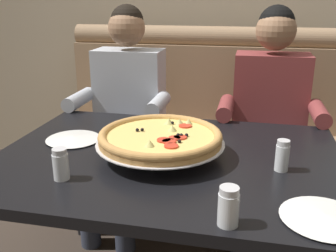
{
  "coord_description": "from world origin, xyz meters",
  "views": [
    {
      "loc": [
        0.29,
        -1.35,
        1.31
      ],
      "look_at": [
        -0.01,
        0.03,
        0.83
      ],
      "focal_mm": 40.85,
      "sensor_mm": 36.0,
      "label": 1
    }
  ],
  "objects_px": {
    "diner_left": "(125,106)",
    "plate_near_right": "(324,216)",
    "shaker_pepper_flakes": "(61,166)",
    "shaker_parmesan": "(282,158)",
    "booth_bench": "(199,145)",
    "pizza": "(161,137)",
    "shaker_oregano": "(228,209)",
    "diner_right": "(270,114)",
    "plate_near_left": "(73,138)",
    "dining_table": "(168,173)"
  },
  "relations": [
    {
      "from": "booth_bench",
      "to": "pizza",
      "type": "xyz_separation_m",
      "value": [
        -0.03,
        -0.98,
        0.4
      ]
    },
    {
      "from": "shaker_parmesan",
      "to": "plate_near_right",
      "type": "relative_size",
      "value": 0.47
    },
    {
      "from": "dining_table",
      "to": "diner_left",
      "type": "height_order",
      "value": "diner_left"
    },
    {
      "from": "plate_near_left",
      "to": "plate_near_right",
      "type": "distance_m",
      "value": 1.05
    },
    {
      "from": "shaker_parmesan",
      "to": "shaker_oregano",
      "type": "bearing_deg",
      "value": -112.84
    },
    {
      "from": "diner_left",
      "to": "plate_near_left",
      "type": "bearing_deg",
      "value": -92.32
    },
    {
      "from": "dining_table",
      "to": "shaker_oregano",
      "type": "relative_size",
      "value": 11.91
    },
    {
      "from": "pizza",
      "to": "shaker_pepper_flakes",
      "type": "height_order",
      "value": "same"
    },
    {
      "from": "shaker_oregano",
      "to": "plate_near_right",
      "type": "height_order",
      "value": "shaker_oregano"
    },
    {
      "from": "shaker_pepper_flakes",
      "to": "shaker_parmesan",
      "type": "distance_m",
      "value": 0.77
    },
    {
      "from": "booth_bench",
      "to": "plate_near_left",
      "type": "relative_size",
      "value": 7.84
    },
    {
      "from": "shaker_pepper_flakes",
      "to": "shaker_parmesan",
      "type": "relative_size",
      "value": 0.97
    },
    {
      "from": "dining_table",
      "to": "diner_right",
      "type": "distance_m",
      "value": 0.81
    },
    {
      "from": "booth_bench",
      "to": "plate_near_right",
      "type": "xyz_separation_m",
      "value": [
        0.52,
        -1.32,
        0.34
      ]
    },
    {
      "from": "diner_right",
      "to": "pizza",
      "type": "relative_size",
      "value": 2.58
    },
    {
      "from": "plate_near_left",
      "to": "plate_near_right",
      "type": "xyz_separation_m",
      "value": [
        0.95,
        -0.43,
        0.0
      ]
    },
    {
      "from": "shaker_oregano",
      "to": "booth_bench",
      "type": "bearing_deg",
      "value": 100.54
    },
    {
      "from": "diner_right",
      "to": "shaker_pepper_flakes",
      "type": "height_order",
      "value": "diner_right"
    },
    {
      "from": "shaker_oregano",
      "to": "shaker_parmesan",
      "type": "bearing_deg",
      "value": 67.16
    },
    {
      "from": "diner_right",
      "to": "shaker_parmesan",
      "type": "bearing_deg",
      "value": -89.04
    },
    {
      "from": "diner_left",
      "to": "pizza",
      "type": "height_order",
      "value": "diner_left"
    },
    {
      "from": "pizza",
      "to": "shaker_pepper_flakes",
      "type": "bearing_deg",
      "value": -136.95
    },
    {
      "from": "diner_left",
      "to": "pizza",
      "type": "bearing_deg",
      "value": -61.57
    },
    {
      "from": "diner_right",
      "to": "plate_near_left",
      "type": "height_order",
      "value": "diner_right"
    },
    {
      "from": "booth_bench",
      "to": "diner_right",
      "type": "distance_m",
      "value": 0.58
    },
    {
      "from": "shaker_parmesan",
      "to": "diner_right",
      "type": "bearing_deg",
      "value": 90.96
    },
    {
      "from": "diner_right",
      "to": "shaker_oregano",
      "type": "height_order",
      "value": "diner_right"
    },
    {
      "from": "shaker_oregano",
      "to": "shaker_parmesan",
      "type": "xyz_separation_m",
      "value": [
        0.16,
        0.39,
        0.0
      ]
    },
    {
      "from": "diner_right",
      "to": "pizza",
      "type": "bearing_deg",
      "value": -121.62
    },
    {
      "from": "booth_bench",
      "to": "pizza",
      "type": "height_order",
      "value": "booth_bench"
    },
    {
      "from": "pizza",
      "to": "shaker_parmesan",
      "type": "relative_size",
      "value": 4.32
    },
    {
      "from": "diner_left",
      "to": "plate_near_right",
      "type": "bearing_deg",
      "value": -48.45
    },
    {
      "from": "shaker_oregano",
      "to": "plate_near_left",
      "type": "distance_m",
      "value": 0.86
    },
    {
      "from": "plate_near_right",
      "to": "dining_table",
      "type": "bearing_deg",
      "value": 145.82
    },
    {
      "from": "diner_right",
      "to": "diner_left",
      "type": "bearing_deg",
      "value": 180.0
    },
    {
      "from": "booth_bench",
      "to": "plate_near_right",
      "type": "distance_m",
      "value": 1.45
    },
    {
      "from": "dining_table",
      "to": "plate_near_left",
      "type": "xyz_separation_m",
      "value": [
        -0.44,
        0.08,
        0.09
      ]
    },
    {
      "from": "diner_right",
      "to": "pizza",
      "type": "height_order",
      "value": "diner_right"
    },
    {
      "from": "dining_table",
      "to": "pizza",
      "type": "height_order",
      "value": "pizza"
    },
    {
      "from": "shaker_oregano",
      "to": "plate_near_right",
      "type": "xyz_separation_m",
      "value": [
        0.26,
        0.08,
        -0.04
      ]
    },
    {
      "from": "booth_bench",
      "to": "plate_near_right",
      "type": "height_order",
      "value": "booth_bench"
    },
    {
      "from": "diner_right",
      "to": "plate_near_left",
      "type": "xyz_separation_m",
      "value": [
        -0.85,
        -0.62,
        0.02
      ]
    },
    {
      "from": "shaker_parmesan",
      "to": "booth_bench",
      "type": "bearing_deg",
      "value": 112.71
    },
    {
      "from": "shaker_parmesan",
      "to": "plate_near_right",
      "type": "height_order",
      "value": "shaker_parmesan"
    },
    {
      "from": "booth_bench",
      "to": "shaker_pepper_flakes",
      "type": "height_order",
      "value": "booth_bench"
    },
    {
      "from": "dining_table",
      "to": "shaker_oregano",
      "type": "distance_m",
      "value": 0.52
    },
    {
      "from": "diner_left",
      "to": "shaker_oregano",
      "type": "height_order",
      "value": "diner_left"
    },
    {
      "from": "booth_bench",
      "to": "pizza",
      "type": "distance_m",
      "value": 1.06
    },
    {
      "from": "booth_bench",
      "to": "diner_left",
      "type": "distance_m",
      "value": 0.58
    },
    {
      "from": "shaker_oregano",
      "to": "plate_near_right",
      "type": "relative_size",
      "value": 0.47
    }
  ]
}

